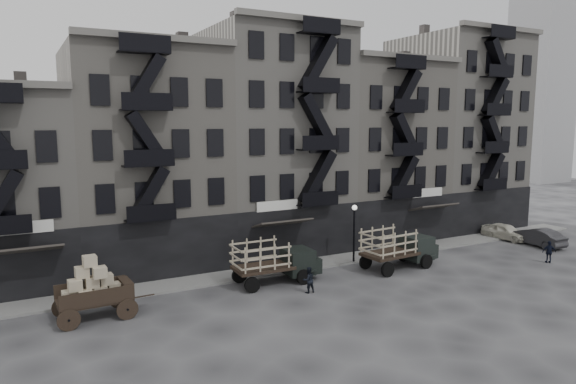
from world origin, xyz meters
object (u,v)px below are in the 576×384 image
stake_truck_east (399,245)px  pedestrian_mid (308,280)px  car_far (538,237)px  policeman (549,252)px  stake_truck_west (274,258)px  wagon (91,284)px  car_east (505,232)px

stake_truck_east → pedestrian_mid: stake_truck_east is taller
car_far → policeman: size_ratio=2.77×
stake_truck_west → pedestrian_mid: size_ratio=3.61×
wagon → stake_truck_east: size_ratio=0.68×
pedestrian_mid → policeman: 18.85m
stake_truck_west → pedestrian_mid: bearing=-67.4°
car_east → policeman: 7.36m
stake_truck_east → policeman: (10.54, -4.09, -0.86)m
wagon → stake_truck_east: (20.11, -0.25, -0.24)m
car_far → stake_truck_west: bearing=-0.8°
car_far → policeman: policeman is taller
stake_truck_west → pedestrian_mid: (0.99, -2.57, -0.82)m
car_east → stake_truck_east: bearing=-175.7°
stake_truck_west → wagon: bearing=-174.0°
wagon → stake_truck_west: size_ratio=0.71×
car_east → pedestrian_mid: 22.42m
stake_truck_west → car_east: stake_truck_west is taller
stake_truck_east → policeman: bearing=-25.5°
wagon → car_far: bearing=-3.8°
stake_truck_west → policeman: 20.35m
wagon → car_far: wagon is taller
stake_truck_east → car_far: (14.44, -0.33, -0.93)m
stake_truck_west → car_far: 23.62m
pedestrian_mid → car_east: bearing=-168.9°
stake_truck_east → policeman: stake_truck_east is taller
wagon → policeman: size_ratio=2.50×
wagon → policeman: (30.65, -4.33, -1.10)m
stake_truck_east → pedestrian_mid: (-8.14, -1.48, -0.87)m
wagon → policeman: bearing=-10.9°
policeman → car_east: bearing=-84.5°
stake_truck_west → policeman: bearing=-13.2°
car_east → car_far: (0.50, -2.78, 0.04)m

